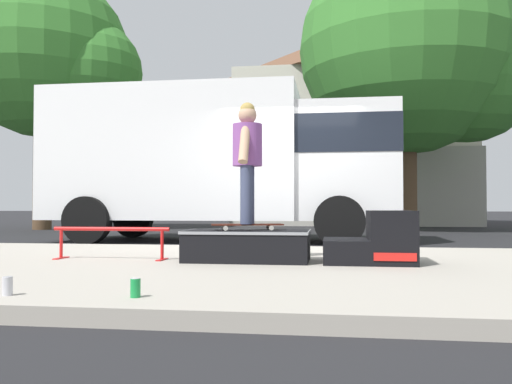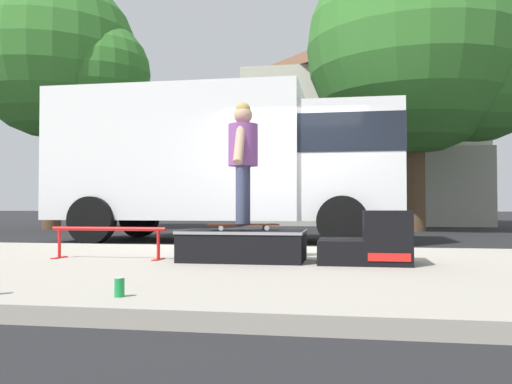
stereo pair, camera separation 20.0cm
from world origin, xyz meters
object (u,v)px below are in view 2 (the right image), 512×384
object	(u,v)px
skate_box	(243,244)
street_tree_neighbour	(427,53)
skater_kid	(243,152)
kicker_ramp	(372,241)
grind_rail	(108,235)
box_truck	(227,158)
soda_can_b	(119,287)
street_tree_main	(62,60)
skateboard	(243,225)

from	to	relation	value
skate_box	street_tree_neighbour	distance (m)	11.71
skater_kid	street_tree_neighbour	world-z (taller)	street_tree_neighbour
kicker_ramp	grind_rail	xyz separation A→B (m)	(-2.92, -0.04, 0.04)
skater_kid	box_truck	bearing A→B (deg)	104.68
skater_kid	soda_can_b	bearing A→B (deg)	-97.99
box_truck	street_tree_main	size ratio (longest dim) A/B	0.86
kicker_ramp	grind_rail	distance (m)	2.92
kicker_ramp	skater_kid	world-z (taller)	skater_kid
box_truck	street_tree_main	xyz separation A→B (m)	(-6.32, 4.63, 3.56)
street_tree_neighbour	street_tree_main	bearing A→B (deg)	-177.16
grind_rail	box_truck	bearing A→B (deg)	87.06
soda_can_b	street_tree_neighbour	xyz separation A→B (m)	(3.77, 12.50, 4.95)
skater_kid	kicker_ramp	bearing A→B (deg)	-2.38
street_tree_main	skateboard	bearing A→B (deg)	-51.34
skate_box	kicker_ramp	xyz separation A→B (m)	(1.37, -0.00, 0.05)
skate_box	street_tree_main	xyz separation A→B (m)	(-7.61, 9.55, 4.96)
soda_can_b	skateboard	bearing A→B (deg)	82.01
skate_box	grind_rail	bearing A→B (deg)	-178.47
skater_kid	soda_can_b	xyz separation A→B (m)	(-0.34, -2.46, -1.12)
street_tree_main	street_tree_neighbour	bearing A→B (deg)	2.84
skater_kid	street_tree_main	xyz separation A→B (m)	(-7.60, 9.50, 3.95)
skate_box	kicker_ramp	bearing A→B (deg)	-0.02
grind_rail	skateboard	xyz separation A→B (m)	(1.53, 0.10, 0.12)
box_truck	street_tree_main	distance (m)	8.61
kicker_ramp	soda_can_b	world-z (taller)	kicker_ramp
skate_box	box_truck	xyz separation A→B (m)	(-1.29, 4.93, 1.40)
box_truck	grind_rail	bearing A→B (deg)	-92.94
kicker_ramp	box_truck	distance (m)	5.76
skateboard	box_truck	distance (m)	5.18
skate_box	skateboard	bearing A→B (deg)	103.30
grind_rail	skateboard	world-z (taller)	skateboard
grind_rail	street_tree_neighbour	size ratio (longest dim) A/B	0.16
box_truck	soda_can_b	bearing A→B (deg)	-82.75
skate_box	kicker_ramp	world-z (taller)	kicker_ramp
skateboard	skater_kid	size ratio (longest dim) A/B	0.60
kicker_ramp	skateboard	world-z (taller)	kicker_ramp
skate_box	grind_rail	distance (m)	1.55
skateboard	box_truck	size ratio (longest dim) A/B	0.12
skateboard	box_truck	bearing A→B (deg)	104.68
grind_rail	skateboard	bearing A→B (deg)	3.68
street_tree_neighbour	grind_rail	bearing A→B (deg)	-116.06
street_tree_neighbour	soda_can_b	bearing A→B (deg)	-106.80
skate_box	box_truck	bearing A→B (deg)	104.67
street_tree_main	street_tree_neighbour	world-z (taller)	street_tree_neighbour
kicker_ramp	skateboard	bearing A→B (deg)	177.62
skater_kid	street_tree_main	distance (m)	12.79
kicker_ramp	street_tree_main	world-z (taller)	street_tree_main
kicker_ramp	soda_can_b	distance (m)	2.96
skateboard	grind_rail	bearing A→B (deg)	-176.32
grind_rail	soda_can_b	xyz separation A→B (m)	(1.19, -2.36, -0.20)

